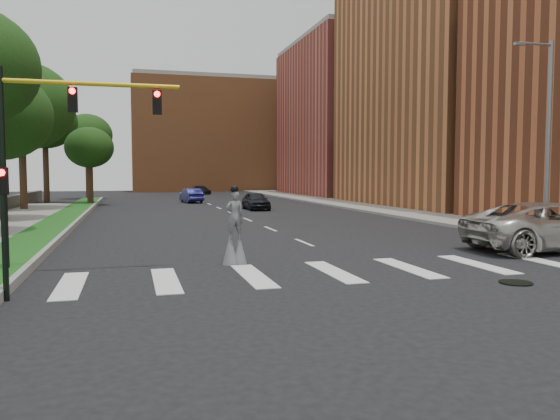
# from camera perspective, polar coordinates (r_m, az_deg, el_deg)

# --- Properties ---
(ground_plane) EXTENTS (160.00, 160.00, 0.00)m
(ground_plane) POSITION_cam_1_polar(r_m,az_deg,el_deg) (16.81, 10.99, -6.76)
(ground_plane) COLOR black
(ground_plane) RESTS_ON ground
(grass_median) EXTENTS (2.00, 60.00, 0.25)m
(grass_median) POSITION_cam_1_polar(r_m,az_deg,el_deg) (35.16, -22.07, -1.17)
(grass_median) COLOR #164A15
(grass_median) RESTS_ON ground
(median_curb) EXTENTS (0.20, 60.00, 0.28)m
(median_curb) POSITION_cam_1_polar(r_m,az_deg,el_deg) (35.05, -20.37, -1.12)
(median_curb) COLOR gray
(median_curb) RESTS_ON ground
(sidewalk_right) EXTENTS (5.00, 90.00, 0.18)m
(sidewalk_right) POSITION_cam_1_polar(r_m,az_deg,el_deg) (44.57, 11.13, 0.03)
(sidewalk_right) COLOR gray
(sidewalk_right) RESTS_ON ground
(manhole) EXTENTS (0.90, 0.90, 0.04)m
(manhole) POSITION_cam_1_polar(r_m,az_deg,el_deg) (16.75, 23.42, -6.98)
(manhole) COLOR black
(manhole) RESTS_ON ground
(building_mid) EXTENTS (16.00, 22.00, 24.00)m
(building_mid) POSITION_cam_1_polar(r_m,az_deg,el_deg) (54.28, 18.13, 13.22)
(building_mid) COLOR #B16537
(building_mid) RESTS_ON ground
(building_far) EXTENTS (16.00, 22.00, 20.00)m
(building_far) POSITION_cam_1_polar(r_m,az_deg,el_deg) (75.11, 7.81, 9.22)
(building_far) COLOR #B34F42
(building_far) RESTS_ON ground
(building_backdrop) EXTENTS (26.00, 14.00, 18.00)m
(building_backdrop) POSITION_cam_1_polar(r_m,az_deg,el_deg) (93.93, -7.23, 7.56)
(building_backdrop) COLOR #B16537
(building_backdrop) RESTS_ON ground
(streetlight) EXTENTS (2.05, 0.20, 9.00)m
(streetlight) POSITION_cam_1_polar(r_m,az_deg,el_deg) (27.73, 26.11, 7.28)
(streetlight) COLOR slate
(streetlight) RESTS_ON ground
(traffic_signal) EXTENTS (5.30, 0.23, 6.20)m
(traffic_signal) POSITION_cam_1_polar(r_m,az_deg,el_deg) (17.98, -23.25, 6.98)
(traffic_signal) COLOR black
(traffic_signal) RESTS_ON ground
(secondary_signal) EXTENTS (0.25, 0.21, 3.23)m
(secondary_signal) POSITION_cam_1_polar(r_m,az_deg,el_deg) (14.63, -26.89, -1.02)
(secondary_signal) COLOR black
(secondary_signal) RESTS_ON ground
(stilt_performer) EXTENTS (0.84, 0.57, 2.67)m
(stilt_performer) POSITION_cam_1_polar(r_m,az_deg,el_deg) (18.45, -4.76, -2.57)
(stilt_performer) COLOR #352215
(stilt_performer) RESTS_ON ground
(suv_crossing) EXTENTS (7.08, 3.50, 1.93)m
(suv_crossing) POSITION_cam_1_polar(r_m,az_deg,el_deg) (24.06, 26.61, -1.55)
(suv_crossing) COLOR #BBB8B1
(suv_crossing) RESTS_ON ground
(car_near) EXTENTS (1.77, 4.32, 1.47)m
(car_near) POSITION_cam_1_polar(r_m,az_deg,el_deg) (44.99, -2.54, 0.96)
(car_near) COLOR black
(car_near) RESTS_ON ground
(car_mid) EXTENTS (2.15, 4.54, 1.44)m
(car_mid) POSITION_cam_1_polar(r_m,az_deg,el_deg) (56.17, -9.25, 1.50)
(car_mid) COLOR navy
(car_mid) RESTS_ON ground
(car_far) EXTENTS (2.50, 4.34, 1.18)m
(car_far) POSITION_cam_1_polar(r_m,az_deg,el_deg) (77.15, -8.20, 2.08)
(car_far) COLOR black
(car_far) RESTS_ON ground
(tree_4) EXTENTS (8.27, 8.27, 11.84)m
(tree_4) POSITION_cam_1_polar(r_m,az_deg,el_deg) (48.25, -25.46, 9.79)
(tree_4) COLOR #352215
(tree_4) RESTS_ON ground
(tree_5) EXTENTS (6.17, 6.17, 10.65)m
(tree_5) POSITION_cam_1_polar(r_m,az_deg,el_deg) (58.63, -23.38, 8.44)
(tree_5) COLOR #352215
(tree_5) RESTS_ON ground
(tree_6) EXTENTS (4.41, 4.41, 7.25)m
(tree_6) POSITION_cam_1_polar(r_m,az_deg,el_deg) (53.63, -19.31, 6.13)
(tree_6) COLOR #352215
(tree_6) RESTS_ON ground
(tree_7) EXTENTS (5.62, 5.62, 9.72)m
(tree_7) POSITION_cam_1_polar(r_m,az_deg,el_deg) (66.54, -19.51, 7.36)
(tree_7) COLOR #352215
(tree_7) RESTS_ON ground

